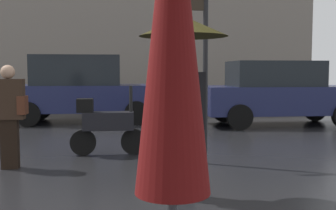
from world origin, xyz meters
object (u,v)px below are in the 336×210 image
folded_patio_umbrella_near (173,49)px  street_signpost (206,48)px  parked_scooter (106,124)px  pedestrian_with_umbrella (183,57)px  parked_car_right (279,92)px  parked_car_left (83,89)px  pedestrian_with_bag (10,110)px

folded_patio_umbrella_near → street_signpost: size_ratio=0.79×
street_signpost → parked_scooter: bearing=150.6°
pedestrian_with_umbrella → parked_scooter: bearing=153.6°
parked_scooter → parked_car_right: (4.64, 3.63, 0.36)m
parked_car_right → street_signpost: size_ratio=1.41×
parked_scooter → parked_car_left: bearing=110.2°
folded_patio_umbrella_near → pedestrian_with_bag: bearing=111.8°
pedestrian_with_bag → parked_car_left: 5.85m
parked_car_right → parked_car_left: bearing=166.1°
parked_car_right → street_signpost: (-3.02, -4.53, 0.95)m
pedestrian_with_umbrella → pedestrian_with_bag: 3.07m
pedestrian_with_umbrella → parked_car_right: pedestrian_with_umbrella is taller
parked_scooter → parked_car_right: size_ratio=0.31×
pedestrian_with_bag → street_signpost: (3.02, -0.03, 0.97)m
street_signpost → parked_car_left: bearing=112.8°
street_signpost → folded_patio_umbrella_near: bearing=-103.4°
parked_scooter → folded_patio_umbrella_near: bearing=-74.5°
folded_patio_umbrella_near → parked_scooter: bearing=95.0°
parked_scooter → parked_car_right: bearing=48.5°
pedestrian_with_umbrella → pedestrian_with_bag: pedestrian_with_umbrella is taller
pedestrian_with_umbrella → parked_car_left: 7.82m
folded_patio_umbrella_near → parked_car_left: folded_patio_umbrella_near is taller
street_signpost → pedestrian_with_bag: bearing=179.4°
pedestrian_with_umbrella → parked_car_left: size_ratio=0.47×
folded_patio_umbrella_near → parked_car_right: folded_patio_umbrella_near is taller
folded_patio_umbrella_near → parked_car_left: size_ratio=0.54×
street_signpost → pedestrian_with_umbrella: bearing=-109.9°
parked_car_left → street_signpost: size_ratio=1.46×
parked_car_left → street_signpost: (2.47, -5.85, 0.87)m
folded_patio_umbrella_near → pedestrian_with_bag: (-1.90, 4.76, -0.67)m
pedestrian_with_umbrella → pedestrian_with_bag: bearing=-173.3°
pedestrian_with_umbrella → street_signpost: street_signpost is taller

